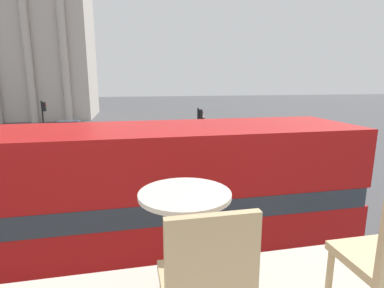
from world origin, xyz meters
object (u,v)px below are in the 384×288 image
object	(u,v)px
cafe_dining_table	(185,220)
traffic_light_near	(178,144)
double_decker_bus	(128,205)
car_navy	(110,152)
pedestrian_white	(49,168)
pedestrian_grey	(178,136)
traffic_light_far	(44,117)
cafe_chair_0	(206,284)
pedestrian_black	(203,123)
car_silver	(71,127)
traffic_light_mid	(199,125)

from	to	relation	value
cafe_dining_table	traffic_light_near	bearing A→B (deg)	81.29
double_decker_bus	car_navy	bearing A→B (deg)	88.08
pedestrian_white	pedestrian_grey	distance (m)	10.51
traffic_light_near	traffic_light_far	size ratio (longest dim) A/B	0.92
cafe_chair_0	pedestrian_white	bearing A→B (deg)	102.41
pedestrian_black	car_silver	bearing A→B (deg)	45.47
double_decker_bus	cafe_chair_0	size ratio (longest dim) A/B	11.77
double_decker_bus	cafe_dining_table	xyz separation A→B (m)	(0.45, -4.88, 1.92)
cafe_dining_table	car_silver	world-z (taller)	cafe_dining_table
pedestrian_grey	pedestrian_black	bearing A→B (deg)	-65.83
car_silver	cafe_chair_0	bearing A→B (deg)	78.31
car_silver	pedestrian_black	bearing A→B (deg)	150.16
cafe_dining_table	pedestrian_grey	bearing A→B (deg)	81.01
double_decker_bus	car_silver	distance (m)	24.57
traffic_light_far	pedestrian_white	world-z (taller)	traffic_light_far
traffic_light_near	traffic_light_far	distance (m)	13.90
double_decker_bus	pedestrian_black	size ratio (longest dim) A/B	6.58
double_decker_bus	pedestrian_grey	size ratio (longest dim) A/B	6.27
traffic_light_mid	traffic_light_near	bearing A→B (deg)	-112.71
traffic_light_mid	pedestrian_black	xyz separation A→B (m)	(2.70, 9.75, -1.28)
cafe_chair_0	car_silver	xyz separation A→B (m)	(-5.97, 29.37, -3.50)
traffic_light_near	traffic_light_mid	bearing A→B (deg)	67.29
traffic_light_mid	traffic_light_far	size ratio (longest dim) A/B	0.92
car_silver	car_navy	world-z (taller)	same
double_decker_bus	car_silver	xyz separation A→B (m)	(-5.53, 23.88, -1.60)
cafe_dining_table	pedestrian_grey	world-z (taller)	cafe_dining_table
traffic_light_far	pedestrian_grey	size ratio (longest dim) A/B	2.14
double_decker_bus	traffic_light_near	world-z (taller)	double_decker_bus
car_silver	pedestrian_white	distance (m)	15.55
double_decker_bus	traffic_light_far	world-z (taller)	double_decker_bus
double_decker_bus	traffic_light_far	size ratio (longest dim) A/B	2.93
cafe_dining_table	traffic_light_mid	world-z (taller)	cafe_dining_table
traffic_light_mid	pedestrian_white	size ratio (longest dim) A/B	1.95
double_decker_bus	pedestrian_grey	xyz separation A→B (m)	(3.72, 15.75, -1.31)
traffic_light_near	pedestrian_black	world-z (taller)	traffic_light_near
double_decker_bus	car_navy	xyz separation A→B (m)	(-1.20, 12.42, -1.60)
cafe_dining_table	traffic_light_far	distance (m)	23.84
car_silver	pedestrian_white	xyz separation A→B (m)	(1.71, -15.45, 0.30)
traffic_light_near	pedestrian_grey	size ratio (longest dim) A/B	1.96
cafe_dining_table	pedestrian_white	world-z (taller)	cafe_dining_table
car_silver	cafe_dining_table	bearing A→B (deg)	78.58
pedestrian_grey	traffic_light_near	bearing A→B (deg)	133.41
double_decker_bus	traffic_light_mid	size ratio (longest dim) A/B	3.19
double_decker_bus	pedestrian_black	distance (m)	23.59
traffic_light_near	pedestrian_grey	bearing A→B (deg)	80.62
car_navy	pedestrian_white	bearing A→B (deg)	155.95
car_navy	pedestrian_black	xyz separation A→B (m)	(8.53, 9.96, 0.23)
cafe_dining_table	pedestrian_black	distance (m)	28.31
cafe_chair_0	pedestrian_black	xyz separation A→B (m)	(6.90, 27.87, -3.27)
car_silver	pedestrian_grey	size ratio (longest dim) A/B	2.46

